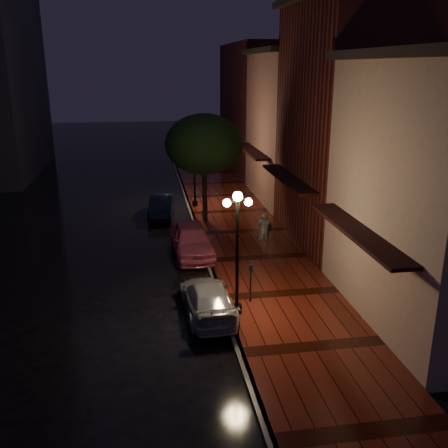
{
  "coord_description": "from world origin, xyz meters",
  "views": [
    {
      "loc": [
        -2.53,
        -20.25,
        8.3
      ],
      "look_at": [
        0.9,
        1.2,
        1.4
      ],
      "focal_mm": 40.0,
      "sensor_mm": 36.0,
      "label": 1
    }
  ],
  "objects_px": {
    "streetlamp_far": "(194,166)",
    "woman_with_umbrella": "(264,215)",
    "pink_car": "(192,240)",
    "parking_meter": "(251,279)",
    "silver_car": "(208,299)",
    "street_tree": "(204,146)",
    "streetlamp_near": "(237,246)",
    "navy_car": "(161,206)"
  },
  "relations": [
    {
      "from": "streetlamp_far",
      "to": "parking_meter",
      "type": "xyz_separation_m",
      "value": [
        0.65,
        -13.21,
        -1.58
      ]
    },
    {
      "from": "streetlamp_near",
      "to": "navy_car",
      "type": "height_order",
      "value": "streetlamp_near"
    },
    {
      "from": "street_tree",
      "to": "silver_car",
      "type": "xyz_separation_m",
      "value": [
        -1.21,
        -10.64,
        -3.66
      ]
    },
    {
      "from": "silver_car",
      "to": "pink_car",
      "type": "bearing_deg",
      "value": -92.07
    },
    {
      "from": "streetlamp_far",
      "to": "navy_car",
      "type": "height_order",
      "value": "streetlamp_far"
    },
    {
      "from": "pink_car",
      "to": "silver_car",
      "type": "relative_size",
      "value": 1.06
    },
    {
      "from": "navy_car",
      "to": "street_tree",
      "type": "bearing_deg",
      "value": -28.0
    },
    {
      "from": "streetlamp_near",
      "to": "parking_meter",
      "type": "xyz_separation_m",
      "value": [
        0.65,
        0.79,
        -1.58
      ]
    },
    {
      "from": "street_tree",
      "to": "navy_car",
      "type": "height_order",
      "value": "street_tree"
    },
    {
      "from": "street_tree",
      "to": "navy_car",
      "type": "distance_m",
      "value": 4.61
    },
    {
      "from": "woman_with_umbrella",
      "to": "parking_meter",
      "type": "xyz_separation_m",
      "value": [
        -1.83,
        -5.66,
        -0.64
      ]
    },
    {
      "from": "streetlamp_near",
      "to": "silver_car",
      "type": "bearing_deg",
      "value": 159.8
    },
    {
      "from": "parking_meter",
      "to": "pink_car",
      "type": "bearing_deg",
      "value": 115.7
    },
    {
      "from": "silver_car",
      "to": "streetlamp_far",
      "type": "bearing_deg",
      "value": -96.05
    },
    {
      "from": "streetlamp_far",
      "to": "silver_car",
      "type": "bearing_deg",
      "value": -93.98
    },
    {
      "from": "pink_car",
      "to": "navy_car",
      "type": "relative_size",
      "value": 1.15
    },
    {
      "from": "streetlamp_far",
      "to": "woman_with_umbrella",
      "type": "relative_size",
      "value": 1.9
    },
    {
      "from": "streetlamp_near",
      "to": "street_tree",
      "type": "xyz_separation_m",
      "value": [
        0.26,
        10.99,
        1.64
      ]
    },
    {
      "from": "navy_car",
      "to": "woman_with_umbrella",
      "type": "height_order",
      "value": "woman_with_umbrella"
    },
    {
      "from": "silver_car",
      "to": "parking_meter",
      "type": "xyz_separation_m",
      "value": [
        1.6,
        0.44,
        0.43
      ]
    },
    {
      "from": "streetlamp_near",
      "to": "street_tree",
      "type": "height_order",
      "value": "street_tree"
    },
    {
      "from": "streetlamp_near",
      "to": "woman_with_umbrella",
      "type": "xyz_separation_m",
      "value": [
        2.48,
        6.45,
        -0.95
      ]
    },
    {
      "from": "street_tree",
      "to": "woman_with_umbrella",
      "type": "relative_size",
      "value": 2.55
    },
    {
      "from": "street_tree",
      "to": "parking_meter",
      "type": "xyz_separation_m",
      "value": [
        0.39,
        -10.2,
        -3.23
      ]
    },
    {
      "from": "streetlamp_far",
      "to": "parking_meter",
      "type": "relative_size",
      "value": 3.01
    },
    {
      "from": "parking_meter",
      "to": "streetlamp_near",
      "type": "bearing_deg",
      "value": -120.26
    },
    {
      "from": "silver_car",
      "to": "parking_meter",
      "type": "height_order",
      "value": "parking_meter"
    },
    {
      "from": "streetlamp_near",
      "to": "pink_car",
      "type": "relative_size",
      "value": 1.0
    },
    {
      "from": "streetlamp_far",
      "to": "pink_car",
      "type": "xyz_separation_m",
      "value": [
        -0.95,
        -7.84,
        -1.87
      ]
    },
    {
      "from": "silver_car",
      "to": "woman_with_umbrella",
      "type": "xyz_separation_m",
      "value": [
        3.43,
        6.1,
        1.07
      ]
    },
    {
      "from": "streetlamp_near",
      "to": "woman_with_umbrella",
      "type": "bearing_deg",
      "value": 68.94
    },
    {
      "from": "parking_meter",
      "to": "street_tree",
      "type": "bearing_deg",
      "value": 101.31
    },
    {
      "from": "streetlamp_far",
      "to": "parking_meter",
      "type": "bearing_deg",
      "value": -87.18
    },
    {
      "from": "street_tree",
      "to": "pink_car",
      "type": "relative_size",
      "value": 1.35
    },
    {
      "from": "streetlamp_far",
      "to": "navy_car",
      "type": "relative_size",
      "value": 1.15
    },
    {
      "from": "streetlamp_far",
      "to": "pink_car",
      "type": "distance_m",
      "value": 8.11
    },
    {
      "from": "woman_with_umbrella",
      "to": "parking_meter",
      "type": "bearing_deg",
      "value": 80.68
    },
    {
      "from": "streetlamp_far",
      "to": "street_tree",
      "type": "distance_m",
      "value": 3.44
    },
    {
      "from": "pink_car",
      "to": "streetlamp_far",
      "type": "bearing_deg",
      "value": 80.81
    },
    {
      "from": "streetlamp_far",
      "to": "streetlamp_near",
      "type": "bearing_deg",
      "value": -90.0
    },
    {
      "from": "navy_car",
      "to": "silver_car",
      "type": "distance_m",
      "value": 12.29
    },
    {
      "from": "streetlamp_near",
      "to": "parking_meter",
      "type": "bearing_deg",
      "value": 50.63
    }
  ]
}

